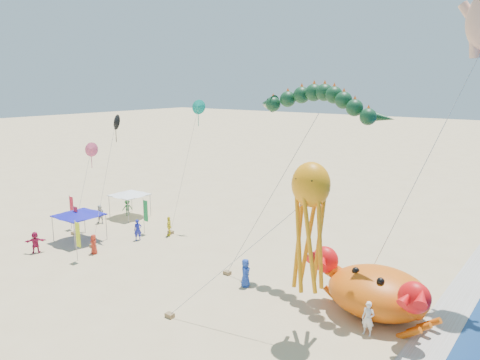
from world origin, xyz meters
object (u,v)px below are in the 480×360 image
object	(u,v)px
octopus_kite	(309,217)
canopy_white	(129,193)
crab_inflatable	(377,291)
dragon_kite	(317,106)
canopy_blue	(79,213)

from	to	relation	value
octopus_kite	canopy_white	bearing A→B (deg)	160.34
crab_inflatable	canopy_white	xyz separation A→B (m)	(-27.29, 4.86, 0.92)
dragon_kite	canopy_blue	xyz separation A→B (m)	(-20.03, -3.85, -9.32)
canopy_white	octopus_kite	bearing A→B (deg)	-19.66
crab_inflatable	canopy_white	world-z (taller)	crab_inflatable
octopus_kite	crab_inflatable	bearing A→B (deg)	60.15
dragon_kite	canopy_white	xyz separation A→B (m)	(-22.33, 3.49, -9.33)
octopus_kite	canopy_blue	bearing A→B (deg)	176.01
octopus_kite	canopy_blue	world-z (taller)	octopus_kite
canopy_blue	canopy_white	size ratio (longest dim) A/B	1.08
canopy_blue	canopy_white	bearing A→B (deg)	107.35
crab_inflatable	octopus_kite	world-z (taller)	octopus_kite
crab_inflatable	canopy_blue	xyz separation A→B (m)	(-25.00, -2.48, 0.92)
octopus_kite	canopy_white	size ratio (longest dim) A/B	2.75
dragon_kite	octopus_kite	distance (m)	8.03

